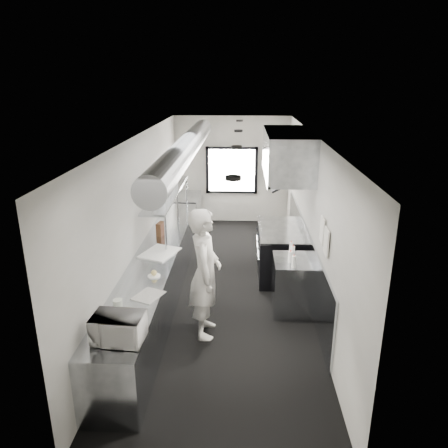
# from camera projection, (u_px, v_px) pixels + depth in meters

# --- Properties ---
(floor) EXTENTS (3.00, 8.00, 0.01)m
(floor) POSITION_uv_depth(u_px,v_px,m) (225.00, 288.00, 8.03)
(floor) COLOR black
(floor) RESTS_ON ground
(ceiling) EXTENTS (3.00, 8.00, 0.01)m
(ceiling) POSITION_uv_depth(u_px,v_px,m) (226.00, 136.00, 7.13)
(ceiling) COLOR beige
(ceiling) RESTS_ON wall_back
(wall_back) EXTENTS (3.00, 0.02, 2.80)m
(wall_back) POSITION_uv_depth(u_px,v_px,m) (232.00, 170.00, 11.36)
(wall_back) COLOR #BAB8B1
(wall_back) RESTS_ON floor
(wall_front) EXTENTS (3.00, 0.02, 2.80)m
(wall_front) POSITION_uv_depth(u_px,v_px,m) (207.00, 355.00, 3.80)
(wall_front) COLOR #BAB8B1
(wall_front) RESTS_ON floor
(wall_left) EXTENTS (0.02, 8.00, 2.80)m
(wall_left) POSITION_uv_depth(u_px,v_px,m) (141.00, 215.00, 7.64)
(wall_left) COLOR #BAB8B1
(wall_left) RESTS_ON floor
(wall_right) EXTENTS (0.02, 8.00, 2.80)m
(wall_right) POSITION_uv_depth(u_px,v_px,m) (311.00, 218.00, 7.52)
(wall_right) COLOR #BAB8B1
(wall_right) RESTS_ON floor
(wall_cladding) EXTENTS (0.03, 5.50, 1.10)m
(wall_cladding) POSITION_uv_depth(u_px,v_px,m) (305.00, 256.00, 8.08)
(wall_cladding) COLOR gray
(wall_cladding) RESTS_ON wall_right
(hvac_duct) EXTENTS (0.40, 6.40, 0.40)m
(hvac_duct) POSITION_uv_depth(u_px,v_px,m) (187.00, 147.00, 7.62)
(hvac_duct) COLOR gray
(hvac_duct) RESTS_ON ceiling
(service_window) EXTENTS (1.36, 0.05, 1.25)m
(service_window) POSITION_uv_depth(u_px,v_px,m) (232.00, 170.00, 11.33)
(service_window) COLOR white
(service_window) RESTS_ON wall_back
(exhaust_hood) EXTENTS (0.81, 2.20, 0.88)m
(exhaust_hood) POSITION_uv_depth(u_px,v_px,m) (287.00, 154.00, 7.88)
(exhaust_hood) COLOR gray
(exhaust_hood) RESTS_ON ceiling
(prep_counter) EXTENTS (0.70, 6.00, 0.90)m
(prep_counter) POSITION_uv_depth(u_px,v_px,m) (158.00, 277.00, 7.46)
(prep_counter) COLOR gray
(prep_counter) RESTS_ON floor
(pass_shelf) EXTENTS (0.45, 3.00, 0.68)m
(pass_shelf) POSITION_uv_depth(u_px,v_px,m) (167.00, 194.00, 8.53)
(pass_shelf) COLOR gray
(pass_shelf) RESTS_ON prep_counter
(range) EXTENTS (0.88, 1.60, 0.94)m
(range) POSITION_uv_depth(u_px,v_px,m) (279.00, 251.00, 8.50)
(range) COLOR black
(range) RESTS_ON floor
(bottle_station) EXTENTS (0.65, 0.80, 0.90)m
(bottle_station) POSITION_uv_depth(u_px,v_px,m) (293.00, 285.00, 7.18)
(bottle_station) COLOR gray
(bottle_station) RESTS_ON floor
(far_work_table) EXTENTS (0.70, 1.20, 0.90)m
(far_work_table) POSITION_uv_depth(u_px,v_px,m) (185.00, 213.00, 10.96)
(far_work_table) COLOR gray
(far_work_table) RESTS_ON floor
(notice_sheet_a) EXTENTS (0.02, 0.28, 0.38)m
(notice_sheet_a) POSITION_uv_depth(u_px,v_px,m) (322.00, 230.00, 6.32)
(notice_sheet_a) COLOR white
(notice_sheet_a) RESTS_ON wall_right
(notice_sheet_b) EXTENTS (0.02, 0.28, 0.38)m
(notice_sheet_b) POSITION_uv_depth(u_px,v_px,m) (326.00, 242.00, 6.00)
(notice_sheet_b) COLOR white
(notice_sheet_b) RESTS_ON wall_right
(line_cook) EXTENTS (0.50, 0.74, 1.98)m
(line_cook) POSITION_uv_depth(u_px,v_px,m) (205.00, 273.00, 6.33)
(line_cook) COLOR silver
(line_cook) RESTS_ON floor
(microwave) EXTENTS (0.55, 0.44, 0.32)m
(microwave) POSITION_uv_depth(u_px,v_px,m) (118.00, 328.00, 4.83)
(microwave) COLOR silver
(microwave) RESTS_ON prep_counter
(deli_tub_a) EXTENTS (0.17, 0.17, 0.11)m
(deli_tub_a) POSITION_uv_depth(u_px,v_px,m) (108.00, 316.00, 5.28)
(deli_tub_a) COLOR beige
(deli_tub_a) RESTS_ON prep_counter
(deli_tub_b) EXTENTS (0.15, 0.15, 0.09)m
(deli_tub_b) POSITION_uv_depth(u_px,v_px,m) (118.00, 303.00, 5.60)
(deli_tub_b) COLOR beige
(deli_tub_b) RESTS_ON prep_counter
(newspaper) EXTENTS (0.46, 0.50, 0.01)m
(newspaper) POSITION_uv_depth(u_px,v_px,m) (149.00, 295.00, 5.87)
(newspaper) COLOR silver
(newspaper) RESTS_ON prep_counter
(small_plate) EXTENTS (0.22, 0.22, 0.02)m
(small_plate) POSITION_uv_depth(u_px,v_px,m) (154.00, 276.00, 6.44)
(small_plate) COLOR white
(small_plate) RESTS_ON prep_counter
(pastry) EXTENTS (0.09, 0.09, 0.09)m
(pastry) POSITION_uv_depth(u_px,v_px,m) (154.00, 273.00, 6.43)
(pastry) COLOR #E2CB77
(pastry) RESTS_ON small_plate
(cutting_board) EXTENTS (0.69, 0.79, 0.02)m
(cutting_board) POSITION_uv_depth(u_px,v_px,m) (160.00, 253.00, 7.29)
(cutting_board) COLOR silver
(cutting_board) RESTS_ON prep_counter
(knife_block) EXTENTS (0.15, 0.24, 0.24)m
(knife_block) POSITION_uv_depth(u_px,v_px,m) (161.00, 229.00, 8.11)
(knife_block) COLOR brown
(knife_block) RESTS_ON prep_counter
(plate_stack_a) EXTENTS (0.26, 0.26, 0.29)m
(plate_stack_a) POSITION_uv_depth(u_px,v_px,m) (158.00, 195.00, 7.77)
(plate_stack_a) COLOR white
(plate_stack_a) RESTS_ON pass_shelf
(plate_stack_b) EXTENTS (0.25, 0.25, 0.31)m
(plate_stack_b) POSITION_uv_depth(u_px,v_px,m) (164.00, 188.00, 8.21)
(plate_stack_b) COLOR white
(plate_stack_b) RESTS_ON pass_shelf
(plate_stack_c) EXTENTS (0.26, 0.26, 0.32)m
(plate_stack_c) POSITION_uv_depth(u_px,v_px,m) (168.00, 183.00, 8.59)
(plate_stack_c) COLOR white
(plate_stack_c) RESTS_ON pass_shelf
(plate_stack_d) EXTENTS (0.28, 0.28, 0.34)m
(plate_stack_d) POSITION_uv_depth(u_px,v_px,m) (173.00, 175.00, 9.22)
(plate_stack_d) COLOR white
(plate_stack_d) RESTS_ON pass_shelf
(squeeze_bottle_a) EXTENTS (0.08, 0.08, 0.19)m
(squeeze_bottle_a) POSITION_uv_depth(u_px,v_px,m) (294.00, 262.00, 6.73)
(squeeze_bottle_a) COLOR silver
(squeeze_bottle_a) RESTS_ON bottle_station
(squeeze_bottle_b) EXTENTS (0.07, 0.07, 0.19)m
(squeeze_bottle_b) POSITION_uv_depth(u_px,v_px,m) (290.00, 257.00, 6.90)
(squeeze_bottle_b) COLOR silver
(squeeze_bottle_b) RESTS_ON bottle_station
(squeeze_bottle_c) EXTENTS (0.07, 0.07, 0.16)m
(squeeze_bottle_c) POSITION_uv_depth(u_px,v_px,m) (291.00, 256.00, 6.98)
(squeeze_bottle_c) COLOR silver
(squeeze_bottle_c) RESTS_ON bottle_station
(squeeze_bottle_d) EXTENTS (0.07, 0.07, 0.18)m
(squeeze_bottle_d) POSITION_uv_depth(u_px,v_px,m) (293.00, 252.00, 7.12)
(squeeze_bottle_d) COLOR silver
(squeeze_bottle_d) RESTS_ON bottle_station
(squeeze_bottle_e) EXTENTS (0.06, 0.06, 0.18)m
(squeeze_bottle_e) POSITION_uv_depth(u_px,v_px,m) (291.00, 247.00, 7.31)
(squeeze_bottle_e) COLOR silver
(squeeze_bottle_e) RESTS_ON bottle_station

